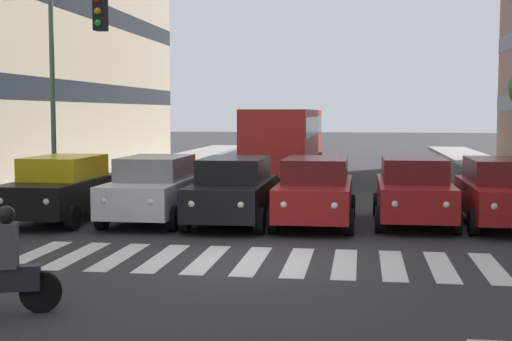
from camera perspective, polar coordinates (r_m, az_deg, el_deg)
name	(u,v)px	position (r m, az deg, el deg)	size (l,w,h in m)	color
ground_plane	(252,261)	(14.09, -0.31, -7.19)	(180.00, 180.00, 0.00)	#2D2D30
crosswalk_markings	(252,261)	(14.09, -0.31, -7.18)	(9.45, 2.80, 0.01)	silver
car_0	(502,192)	(19.11, 18.98, -1.63)	(2.02, 4.44, 1.72)	maroon
car_1	(414,190)	(18.96, 12.44, -1.53)	(2.02, 4.44, 1.72)	maroon
car_2	(315,191)	(18.44, 4.75, -1.61)	(2.02, 4.44, 1.72)	maroon
car_3	(233,190)	(18.51, -1.82, -1.57)	(2.02, 4.44, 1.72)	black
car_4	(155,188)	(19.17, -8.08, -1.40)	(2.02, 4.44, 1.72)	silver
car_5	(62,188)	(19.78, -15.17, -1.33)	(2.02, 4.44, 1.72)	black
bus_behind_traffic	(286,136)	(31.20, 2.39, 2.76)	(2.78, 10.50, 3.00)	red
motorcycle_with_rider	(3,270)	(10.95, -19.51, -7.47)	(1.64, 0.66, 1.57)	black
street_lamp_right	(66,47)	(24.47, -14.88, 9.46)	(3.25, 0.28, 7.99)	#4C6B56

